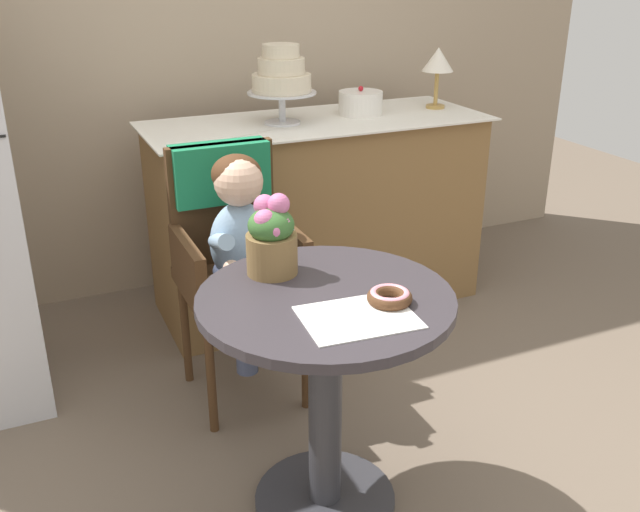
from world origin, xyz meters
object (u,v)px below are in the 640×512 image
seated_child (243,237)px  round_layer_cake (360,103)px  cafe_table (325,361)px  tiered_cake_stand (281,76)px  flower_vase (272,236)px  table_lamp (438,62)px  donut_front (390,296)px  wicker_chair (231,232)px

seated_child → round_layer_cake: (0.82, 0.72, 0.28)m
cafe_table → round_layer_cake: 1.61m
seated_child → tiered_cake_stand: bearing=58.7°
seated_child → flower_vase: (-0.04, -0.41, 0.16)m
table_lamp → seated_child: bearing=-149.9°
flower_vase → tiered_cake_stand: tiered_cake_stand is taller
cafe_table → tiered_cake_stand: size_ratio=2.13×
flower_vase → round_layer_cake: 1.43m
cafe_table → seated_child: bearing=93.5°
tiered_cake_stand → table_lamp: 0.80m
donut_front → flower_vase: 0.39m
tiered_cake_stand → round_layer_cake: 0.43m
cafe_table → tiered_cake_stand: tiered_cake_stand is taller
flower_vase → table_lamp: table_lamp is taller
flower_vase → round_layer_cake: (0.86, 1.13, 0.12)m
wicker_chair → donut_front: wicker_chair is taller
table_lamp → tiered_cake_stand: bearing=-178.8°
cafe_table → table_lamp: (1.18, 1.32, 0.61)m
seated_child → donut_front: 0.75m
cafe_table → round_layer_cake: size_ratio=3.55×
cafe_table → wicker_chair: (-0.04, 0.77, 0.13)m
cafe_table → table_lamp: bearing=48.1°
flower_vase → table_lamp: size_ratio=0.85×
wicker_chair → cafe_table: bearing=-83.9°
flower_vase → tiered_cake_stand: bearing=67.2°
cafe_table → tiered_cake_stand: bearing=73.6°
flower_vase → tiered_cake_stand: size_ratio=0.72×
wicker_chair → tiered_cake_stand: (0.42, 0.53, 0.46)m
cafe_table → table_lamp: size_ratio=2.53×
seated_child → flower_vase: flower_vase is taller
donut_front → flower_vase: (-0.22, 0.32, 0.10)m
tiered_cake_stand → flower_vase: bearing=-112.8°
cafe_table → donut_front: donut_front is taller
wicker_chair → seated_child: seated_child is taller
tiered_cake_stand → round_layer_cake: (0.40, 0.03, -0.15)m
flower_vase → round_layer_cake: round_layer_cake is taller
donut_front → round_layer_cake: bearing=65.9°
cafe_table → seated_child: seated_child is taller
donut_front → flower_vase: flower_vase is taller
cafe_table → table_lamp: table_lamp is taller
wicker_chair → round_layer_cake: (0.82, 0.56, 0.31)m
wicker_chair → table_lamp: size_ratio=3.35×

